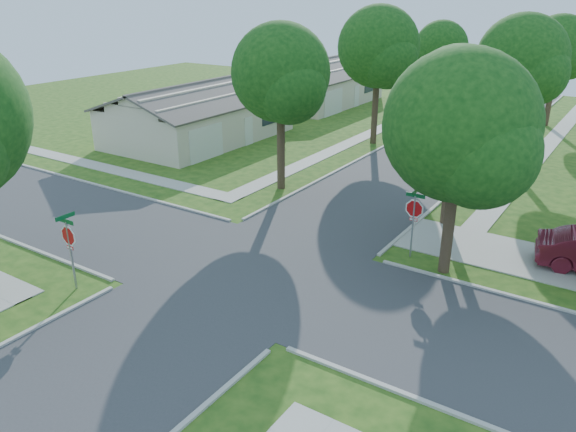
% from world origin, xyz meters
% --- Properties ---
extents(ground, '(100.00, 100.00, 0.00)m').
position_xyz_m(ground, '(0.00, 0.00, 0.00)').
color(ground, '#204713').
rests_on(ground, ground).
extents(road_ns, '(7.00, 100.00, 0.02)m').
position_xyz_m(road_ns, '(0.00, 0.00, 0.00)').
color(road_ns, '#333335').
rests_on(road_ns, ground).
extents(sidewalk_ne, '(1.20, 40.00, 0.04)m').
position_xyz_m(sidewalk_ne, '(6.10, 26.00, 0.02)').
color(sidewalk_ne, '#9E9B91').
rests_on(sidewalk_ne, ground).
extents(sidewalk_nw, '(1.20, 40.00, 0.04)m').
position_xyz_m(sidewalk_nw, '(-6.10, 26.00, 0.02)').
color(sidewalk_nw, '#9E9B91').
rests_on(sidewalk_nw, ground).
extents(driveway, '(8.80, 3.60, 0.05)m').
position_xyz_m(driveway, '(7.90, 7.10, 0.03)').
color(driveway, '#9E9B91').
rests_on(driveway, ground).
extents(stop_sign_sw, '(1.05, 0.80, 2.98)m').
position_xyz_m(stop_sign_sw, '(-4.70, -4.70, 2.03)').
color(stop_sign_sw, gray).
rests_on(stop_sign_sw, ground).
extents(stop_sign_ne, '(1.05, 0.80, 2.98)m').
position_xyz_m(stop_sign_ne, '(4.70, 4.70, 2.03)').
color(stop_sign_ne, gray).
rests_on(stop_sign_ne, ground).
extents(tree_e_near, '(4.97, 4.80, 8.28)m').
position_xyz_m(tree_e_near, '(4.75, 9.01, 5.64)').
color(tree_e_near, '#38281C').
rests_on(tree_e_near, ground).
extents(tree_e_mid, '(5.59, 5.40, 9.21)m').
position_xyz_m(tree_e_mid, '(4.76, 21.01, 6.25)').
color(tree_e_mid, '#38281C').
rests_on(tree_e_mid, ground).
extents(tree_e_far, '(5.17, 5.00, 8.72)m').
position_xyz_m(tree_e_far, '(4.75, 34.01, 5.98)').
color(tree_e_far, '#38281C').
rests_on(tree_e_far, ground).
extents(tree_w_near, '(5.38, 5.20, 8.97)m').
position_xyz_m(tree_w_near, '(-4.64, 9.01, 6.12)').
color(tree_w_near, '#38281C').
rests_on(tree_w_near, ground).
extents(tree_w_mid, '(5.80, 5.60, 9.56)m').
position_xyz_m(tree_w_mid, '(-4.64, 21.01, 6.49)').
color(tree_w_mid, '#38281C').
rests_on(tree_w_mid, ground).
extents(tree_w_far, '(4.76, 4.60, 8.04)m').
position_xyz_m(tree_w_far, '(-4.65, 34.01, 5.51)').
color(tree_w_far, '#38281C').
rests_on(tree_w_far, ground).
extents(tree_ne_corner, '(5.80, 5.60, 8.66)m').
position_xyz_m(tree_ne_corner, '(6.36, 4.21, 5.59)').
color(tree_ne_corner, '#38281C').
rests_on(tree_ne_corner, ground).
extents(house_nw_near, '(8.42, 13.60, 4.23)m').
position_xyz_m(house_nw_near, '(-15.99, 15.00, 1.52)').
color(house_nw_near, beige).
rests_on(house_nw_near, ground).
extents(house_nw_far, '(8.42, 13.60, 4.23)m').
position_xyz_m(house_nw_far, '(-15.99, 32.00, 1.52)').
color(house_nw_far, beige).
rests_on(house_nw_far, ground).
extents(car_curb_east, '(2.00, 4.60, 1.54)m').
position_xyz_m(car_curb_east, '(1.20, 27.00, 0.77)').
color(car_curb_east, black).
rests_on(car_curb_east, ground).
extents(car_curb_west, '(1.77, 4.12, 1.18)m').
position_xyz_m(car_curb_west, '(-3.20, 39.64, 0.59)').
color(car_curb_west, black).
rests_on(car_curb_west, ground).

